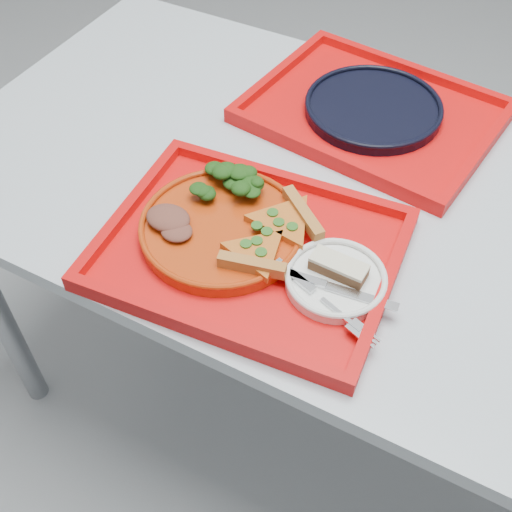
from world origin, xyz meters
The scene contains 14 objects.
ground centered at (0.00, 0.00, 0.00)m, with size 10.00×10.00×0.00m, color gray.
table centered at (0.00, 0.00, 0.68)m, with size 1.60×0.80×0.75m.
tray_main centered at (-0.14, -0.21, 0.76)m, with size 0.45×0.35×0.01m, color red.
tray_far centered at (-0.10, 0.21, 0.76)m, with size 0.45×0.35×0.01m, color red.
dinner_plate centered at (-0.20, -0.20, 0.77)m, with size 0.26×0.26×0.02m, color #AD310B.
side_plate centered at (0.00, -0.21, 0.77)m, with size 0.15×0.15×0.01m, color white.
navy_plate centered at (-0.10, 0.21, 0.77)m, with size 0.26×0.26×0.02m, color black.
pizza_slice_a centered at (-0.12, -0.23, 0.79)m, with size 0.12×0.10×0.02m, color gold, non-canonical shape.
pizza_slice_b centered at (-0.11, -0.15, 0.79)m, with size 0.13×0.11×0.02m, color gold, non-canonical shape.
salad_heap centered at (-0.22, -0.13, 0.80)m, with size 0.10×0.09×0.05m, color black.
meat_portion centered at (-0.27, -0.23, 0.79)m, with size 0.07×0.06×0.02m, color brown.
dessert_bar centered at (0.00, -0.20, 0.79)m, with size 0.09×0.04×0.02m.
knife centered at (0.01, -0.23, 0.78)m, with size 0.18×0.02×0.01m, color silver.
fork centered at (0.00, -0.26, 0.78)m, with size 0.18×0.02×0.01m, color silver.
Camera 1 is at (0.18, -0.79, 1.51)m, focal length 45.00 mm.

